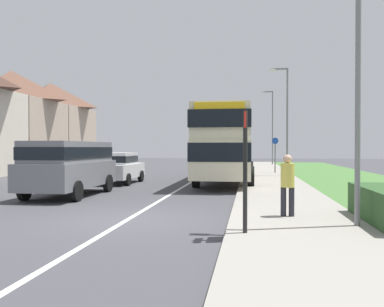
# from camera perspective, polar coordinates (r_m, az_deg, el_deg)

# --- Properties ---
(ground_plane) EXTENTS (120.00, 120.00, 0.00)m
(ground_plane) POSITION_cam_1_polar(r_m,az_deg,el_deg) (10.76, -8.96, -9.06)
(ground_plane) COLOR #424247
(lane_marking_centre) EXTENTS (0.14, 60.00, 0.01)m
(lane_marking_centre) POSITION_cam_1_polar(r_m,az_deg,el_deg) (18.49, -1.68, -4.88)
(lane_marking_centre) COLOR silver
(lane_marking_centre) RESTS_ON ground_plane
(pavement_near_side) EXTENTS (3.20, 68.00, 0.12)m
(pavement_near_side) POSITION_cam_1_polar(r_m,az_deg,el_deg) (16.27, 11.90, -5.48)
(pavement_near_side) COLOR gray
(pavement_near_side) RESTS_ON ground_plane
(double_decker_bus) EXTENTS (2.80, 11.44, 3.70)m
(double_decker_bus) POSITION_cam_1_polar(r_m,az_deg,el_deg) (22.00, 4.86, 1.61)
(double_decker_bus) COLOR beige
(double_decker_bus) RESTS_ON ground_plane
(parked_van_grey) EXTENTS (2.11, 5.05, 2.07)m
(parked_van_grey) POSITION_cam_1_polar(r_m,az_deg,el_deg) (16.41, -16.49, -1.32)
(parked_van_grey) COLOR slate
(parked_van_grey) RESTS_ON ground_plane
(parked_car_white) EXTENTS (1.91, 3.92, 1.58)m
(parked_car_white) POSITION_cam_1_polar(r_m,az_deg,el_deg) (21.46, -10.18, -1.78)
(parked_car_white) COLOR silver
(parked_car_white) RESTS_ON ground_plane
(pedestrian_at_stop) EXTENTS (0.34, 0.34, 1.67)m
(pedestrian_at_stop) POSITION_cam_1_polar(r_m,az_deg,el_deg) (10.66, 13.04, -3.87)
(pedestrian_at_stop) COLOR #23232D
(pedestrian_at_stop) RESTS_ON ground_plane
(bus_stop_sign) EXTENTS (0.09, 0.52, 2.60)m
(bus_stop_sign) POSITION_cam_1_polar(r_m,az_deg,el_deg) (8.42, 7.34, -1.26)
(bus_stop_sign) COLOR black
(bus_stop_sign) RESTS_ON ground_plane
(cycle_route_sign) EXTENTS (0.44, 0.08, 2.52)m
(cycle_route_sign) POSITION_cam_1_polar(r_m,az_deg,el_deg) (28.87, 11.39, -0.01)
(cycle_route_sign) COLOR slate
(cycle_route_sign) RESTS_ON ground_plane
(street_lamp_near) EXTENTS (1.14, 0.20, 6.65)m
(street_lamp_near) POSITION_cam_1_polar(r_m,az_deg,el_deg) (9.99, 21.28, 12.42)
(street_lamp_near) COLOR slate
(street_lamp_near) RESTS_ON ground_plane
(street_lamp_mid) EXTENTS (1.14, 0.20, 6.79)m
(street_lamp_mid) POSITION_cam_1_polar(r_m,az_deg,el_deg) (26.48, 12.76, 5.34)
(street_lamp_mid) COLOR slate
(street_lamp_mid) RESTS_ON ground_plane
(street_lamp_far) EXTENTS (1.14, 0.20, 7.54)m
(street_lamp_far) POSITION_cam_1_polar(r_m,az_deg,el_deg) (42.67, 10.91, 4.15)
(street_lamp_far) COLOR slate
(street_lamp_far) RESTS_ON ground_plane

